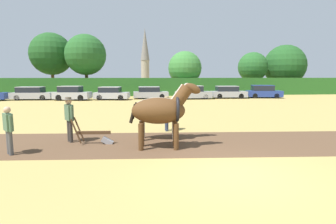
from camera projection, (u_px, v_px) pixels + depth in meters
name	position (u px, v px, depth m)	size (l,w,h in m)	color
ground_plane	(233.00, 174.00, 7.07)	(240.00, 240.00, 0.00)	#A88E4C
plowed_furrow_strip	(19.00, 145.00, 10.08)	(35.86, 3.91, 0.01)	brown
hedgerow	(154.00, 87.00, 35.96)	(79.58, 1.26, 2.44)	#286023
tree_left	(51.00, 54.00, 38.00)	(6.06, 6.06, 8.90)	brown
tree_center_left	(86.00, 55.00, 36.47)	(5.65, 5.65, 8.45)	#4C3823
tree_center	(185.00, 68.00, 38.52)	(4.92, 4.92, 6.32)	#423323
tree_center_right	(253.00, 67.00, 41.20)	(4.60, 4.60, 6.42)	#423323
tree_right	(285.00, 66.00, 42.82)	(6.68, 6.68, 7.74)	#423323
church_spire	(145.00, 56.00, 67.71)	(2.31, 2.31, 14.98)	gray
draft_horse_lead_left	(162.00, 111.00, 9.43)	(2.65, 1.16, 2.45)	#513319
draft_horse_lead_right	(161.00, 108.00, 10.82)	(2.81, 1.12, 2.42)	#B2A38E
plow	(97.00, 136.00, 10.16)	(1.59, 0.49, 1.13)	#4C331E
farmer_at_plow	(69.00, 115.00, 10.37)	(0.46, 0.61, 1.81)	#38332D
farmer_beside_team	(167.00, 111.00, 12.55)	(0.42, 0.65, 1.66)	#28334C
farmer_onlooker_left	(8.00, 127.00, 8.69)	(0.45, 0.54, 1.63)	#4C4C4C
parked_car_left	(32.00, 94.00, 29.46)	(4.52, 2.08, 1.49)	#9E9EA8
parked_car_center_left	(72.00, 93.00, 29.06)	(4.12, 2.33, 1.58)	#A8A8B2
parked_car_center	(111.00, 94.00, 29.57)	(4.06, 2.42, 1.47)	#A8A8B2
parked_car_center_right	(150.00, 93.00, 31.13)	(4.08, 1.83, 1.43)	#9E9EA8
parked_car_right	(193.00, 93.00, 30.59)	(4.13, 1.80, 1.57)	#9E9EA8
parked_car_far_right	(228.00, 92.00, 31.72)	(4.30, 2.13, 1.49)	#9E9EA8
parked_car_end_right	(263.00, 92.00, 32.19)	(4.38, 2.51, 1.58)	navy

